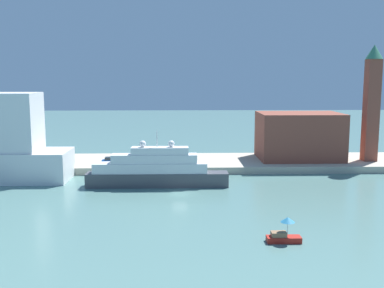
{
  "coord_description": "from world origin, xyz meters",
  "views": [
    {
      "loc": [
        0.12,
        -78.16,
        20.42
      ],
      "look_at": [
        2.35,
        6.0,
        7.99
      ],
      "focal_mm": 42.99,
      "sensor_mm": 36.0,
      "label": 1
    }
  ],
  "objects_px": {
    "small_motorboat": "(284,234)",
    "harbor_building": "(299,136)",
    "parked_car": "(112,160)",
    "bell_tower": "(372,100)",
    "person_figure": "(137,159)",
    "mooring_bollard": "(190,164)",
    "large_yacht": "(155,171)"
  },
  "relations": [
    {
      "from": "bell_tower",
      "to": "person_figure",
      "type": "distance_m",
      "value": 53.81
    },
    {
      "from": "large_yacht",
      "to": "small_motorboat",
      "type": "xyz_separation_m",
      "value": [
        17.48,
        -29.83,
        -1.88
      ]
    },
    {
      "from": "harbor_building",
      "to": "person_figure",
      "type": "bearing_deg",
      "value": -173.1
    },
    {
      "from": "harbor_building",
      "to": "bell_tower",
      "type": "height_order",
      "value": "bell_tower"
    },
    {
      "from": "person_figure",
      "to": "mooring_bollard",
      "type": "relative_size",
      "value": 2.06
    },
    {
      "from": "mooring_bollard",
      "to": "parked_car",
      "type": "bearing_deg",
      "value": 165.86
    },
    {
      "from": "harbor_building",
      "to": "person_figure",
      "type": "xyz_separation_m",
      "value": [
        -36.91,
        -4.47,
        -4.53
      ]
    },
    {
      "from": "harbor_building",
      "to": "person_figure",
      "type": "height_order",
      "value": "harbor_building"
    },
    {
      "from": "large_yacht",
      "to": "small_motorboat",
      "type": "relative_size",
      "value": 6.2
    },
    {
      "from": "bell_tower",
      "to": "person_figure",
      "type": "height_order",
      "value": "bell_tower"
    },
    {
      "from": "bell_tower",
      "to": "large_yacht",
      "type": "bearing_deg",
      "value": -160.0
    },
    {
      "from": "small_motorboat",
      "to": "parked_car",
      "type": "height_order",
      "value": "small_motorboat"
    },
    {
      "from": "large_yacht",
      "to": "mooring_bollard",
      "type": "relative_size",
      "value": 31.61
    },
    {
      "from": "small_motorboat",
      "to": "harbor_building",
      "type": "xyz_separation_m",
      "value": [
        14.62,
        49.8,
        5.72
      ]
    },
    {
      "from": "bell_tower",
      "to": "parked_car",
      "type": "distance_m",
      "value": 59.27
    },
    {
      "from": "large_yacht",
      "to": "parked_car",
      "type": "distance_m",
      "value": 18.87
    },
    {
      "from": "person_figure",
      "to": "large_yacht",
      "type": "bearing_deg",
      "value": -72.76
    },
    {
      "from": "large_yacht",
      "to": "small_motorboat",
      "type": "bearing_deg",
      "value": -59.62
    },
    {
      "from": "harbor_building",
      "to": "mooring_bollard",
      "type": "bearing_deg",
      "value": -161.44
    },
    {
      "from": "mooring_bollard",
      "to": "bell_tower",
      "type": "bearing_deg",
      "value": 8.11
    },
    {
      "from": "parked_car",
      "to": "person_figure",
      "type": "bearing_deg",
      "value": -2.34
    },
    {
      "from": "small_motorboat",
      "to": "harbor_building",
      "type": "distance_m",
      "value": 52.22
    },
    {
      "from": "small_motorboat",
      "to": "harbor_building",
      "type": "relative_size",
      "value": 0.23
    },
    {
      "from": "person_figure",
      "to": "small_motorboat",
      "type": "bearing_deg",
      "value": -63.81
    },
    {
      "from": "small_motorboat",
      "to": "mooring_bollard",
      "type": "bearing_deg",
      "value": 104.67
    },
    {
      "from": "parked_car",
      "to": "mooring_bollard",
      "type": "distance_m",
      "value": 17.59
    },
    {
      "from": "large_yacht",
      "to": "bell_tower",
      "type": "relative_size",
      "value": 1.02
    },
    {
      "from": "small_motorboat",
      "to": "mooring_bollard",
      "type": "xyz_separation_m",
      "value": [
        -10.8,
        41.27,
        0.81
      ]
    },
    {
      "from": "bell_tower",
      "to": "mooring_bollard",
      "type": "height_order",
      "value": "bell_tower"
    },
    {
      "from": "person_figure",
      "to": "parked_car",
      "type": "bearing_deg",
      "value": 177.66
    },
    {
      "from": "harbor_building",
      "to": "bell_tower",
      "type": "bearing_deg",
      "value": -10.14
    },
    {
      "from": "harbor_building",
      "to": "small_motorboat",
      "type": "bearing_deg",
      "value": -106.36
    }
  ]
}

